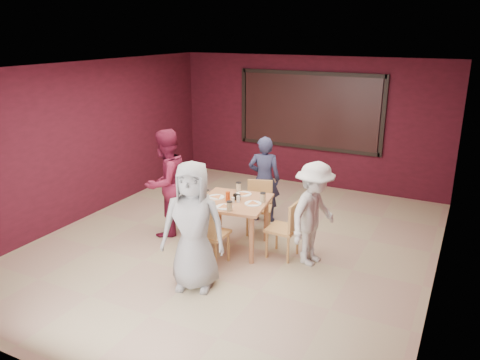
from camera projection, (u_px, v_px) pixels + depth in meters
The scene contains 11 objects.
floor at pixel (235, 244), 7.59m from camera, with size 7.00×7.00×0.00m, color tan.
window_blinds at pixel (309, 111), 10.00m from camera, with size 3.00×0.02×1.50m, color black.
dining_table at pixel (234, 207), 7.24m from camera, with size 1.15×1.15×0.95m.
chair_front at pixel (208, 232), 6.72m from camera, with size 0.47×0.47×0.97m.
chair_back at pixel (259, 203), 7.94m from camera, with size 0.54×0.54×0.88m.
chair_left at pixel (197, 209), 7.58m from camera, with size 0.46×0.46×0.95m.
chair_right at pixel (287, 226), 7.00m from camera, with size 0.46×0.46×0.90m.
diner_front at pixel (193, 226), 6.09m from camera, with size 0.86×0.56×1.75m, color #979797.
diner_back at pixel (264, 179), 8.30m from camera, with size 0.57×0.37×1.56m, color #292C4A.
diner_left at pixel (166, 183), 7.73m from camera, with size 0.87×0.68×1.80m, color maroon.
diner_right at pixel (314, 214), 6.75m from camera, with size 1.00×0.58×1.55m, color silver.
Camera 1 is at (3.20, -6.11, 3.33)m, focal length 35.00 mm.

